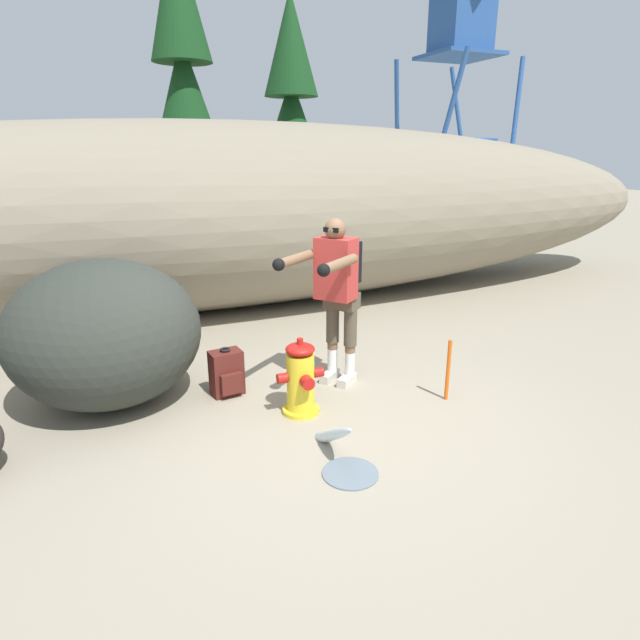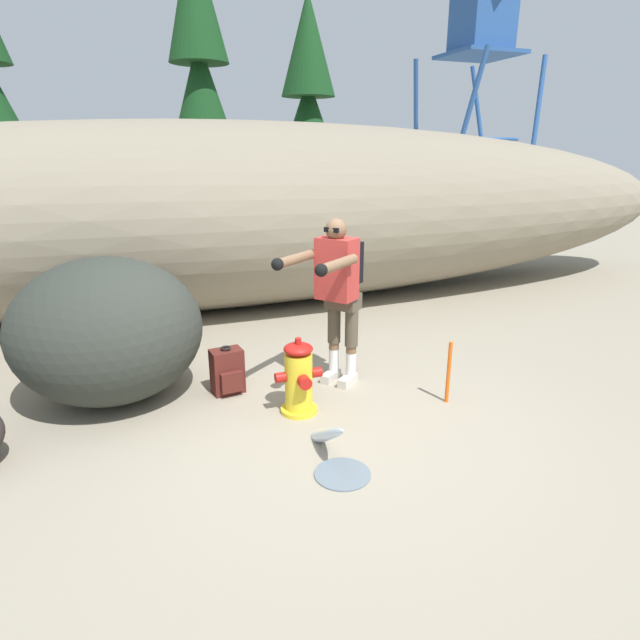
{
  "view_description": "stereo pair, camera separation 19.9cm",
  "coord_description": "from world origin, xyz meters",
  "px_view_note": "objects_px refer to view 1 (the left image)",
  "views": [
    {
      "loc": [
        -1.6,
        -3.71,
        2.27
      ],
      "look_at": [
        0.18,
        0.6,
        0.75
      ],
      "focal_mm": 29.42,
      "sensor_mm": 36.0,
      "label": 1
    },
    {
      "loc": [
        -1.42,
        -3.79,
        2.27
      ],
      "look_at": [
        0.18,
        0.6,
        0.75
      ],
      "focal_mm": 29.42,
      "sensor_mm": 36.0,
      "label": 2
    }
  ],
  "objects_px": {
    "fire_hydrant": "(301,379)",
    "utility_worker": "(337,283)",
    "survey_stake": "(448,370)",
    "spare_backpack": "(227,373)",
    "boulder_large": "(105,334)",
    "watchtower": "(461,28)"
  },
  "relations": [
    {
      "from": "spare_backpack",
      "to": "fire_hydrant",
      "type": "bearing_deg",
      "value": 32.28
    },
    {
      "from": "fire_hydrant",
      "to": "utility_worker",
      "type": "distance_m",
      "value": 1.0
    },
    {
      "from": "fire_hydrant",
      "to": "survey_stake",
      "type": "height_order",
      "value": "fire_hydrant"
    },
    {
      "from": "utility_worker",
      "to": "watchtower",
      "type": "relative_size",
      "value": 0.2
    },
    {
      "from": "boulder_large",
      "to": "utility_worker",
      "type": "bearing_deg",
      "value": -12.25
    },
    {
      "from": "fire_hydrant",
      "to": "watchtower",
      "type": "distance_m",
      "value": 16.99
    },
    {
      "from": "boulder_large",
      "to": "watchtower",
      "type": "distance_m",
      "value": 17.28
    },
    {
      "from": "boulder_large",
      "to": "spare_backpack",
      "type": "bearing_deg",
      "value": -13.84
    },
    {
      "from": "fire_hydrant",
      "to": "survey_stake",
      "type": "relative_size",
      "value": 1.18
    },
    {
      "from": "spare_backpack",
      "to": "boulder_large",
      "type": "distance_m",
      "value": 1.17
    },
    {
      "from": "fire_hydrant",
      "to": "survey_stake",
      "type": "bearing_deg",
      "value": -11.73
    },
    {
      "from": "utility_worker",
      "to": "boulder_large",
      "type": "xyz_separation_m",
      "value": [
        -2.1,
        0.46,
        -0.38
      ]
    },
    {
      "from": "boulder_large",
      "to": "watchtower",
      "type": "bearing_deg",
      "value": 43.69
    },
    {
      "from": "utility_worker",
      "to": "spare_backpack",
      "type": "height_order",
      "value": "utility_worker"
    },
    {
      "from": "fire_hydrant",
      "to": "watchtower",
      "type": "bearing_deg",
      "value": 49.88
    },
    {
      "from": "fire_hydrant",
      "to": "boulder_large",
      "type": "distance_m",
      "value": 1.83
    },
    {
      "from": "boulder_large",
      "to": "fire_hydrant",
      "type": "bearing_deg",
      "value": -29.47
    },
    {
      "from": "utility_worker",
      "to": "watchtower",
      "type": "height_order",
      "value": "watchtower"
    },
    {
      "from": "spare_backpack",
      "to": "watchtower",
      "type": "bearing_deg",
      "value": 129.24
    },
    {
      "from": "utility_worker",
      "to": "spare_backpack",
      "type": "xyz_separation_m",
      "value": [
        -1.07,
        0.2,
        -0.84
      ]
    },
    {
      "from": "fire_hydrant",
      "to": "utility_worker",
      "type": "height_order",
      "value": "utility_worker"
    },
    {
      "from": "utility_worker",
      "to": "watchtower",
      "type": "xyz_separation_m",
      "value": [
        9.76,
        11.79,
        5.05
      ]
    }
  ]
}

